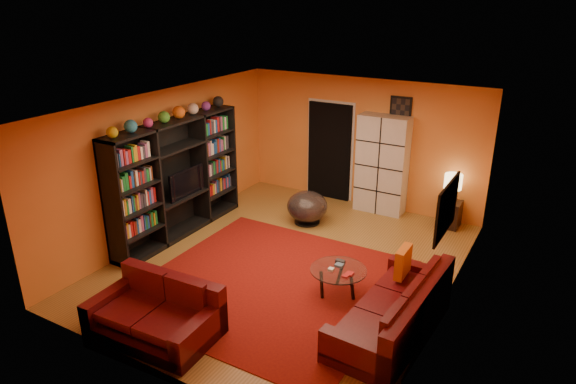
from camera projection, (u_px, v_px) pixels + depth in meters
The scene contains 20 objects.
floor at pixel (288, 262), 8.41m from camera, with size 6.00×6.00×0.00m, color brown.
ceiling at pixel (288, 105), 7.47m from camera, with size 6.00×6.00×0.00m, color white.
wall_back at pixel (362, 143), 10.36m from camera, with size 6.00×6.00×0.00m, color orange.
wall_front at pixel (149, 274), 5.52m from camera, with size 6.00×6.00×0.00m, color orange.
wall_left at pixel (166, 163), 9.11m from camera, with size 6.00×6.00×0.00m, color orange.
wall_right at pixel (452, 222), 6.78m from camera, with size 6.00×6.00×0.00m, color orange.
rug at pixel (271, 283), 7.80m from camera, with size 3.60×3.60×0.01m, color #620E0B.
doorway at pixel (330, 151), 10.76m from camera, with size 0.95×0.10×2.04m, color black.
wall_art_right at pixel (447, 209), 6.43m from camera, with size 0.03×1.00×0.70m, color black.
wall_art_back at pixel (401, 110), 9.72m from camera, with size 0.42×0.03×0.52m, color black.
entertainment_unit at pixel (177, 179), 9.09m from camera, with size 0.45×3.00×2.10m, color black.
tv at pixel (183, 182), 9.17m from camera, with size 0.11×0.87×0.50m, color black.
sofa at pixel (398, 312), 6.62m from camera, with size 1.04×2.29×0.85m.
loveseat at pixel (158, 312), 6.61m from camera, with size 1.65×1.04×0.85m.
throw_pillow at pixel (403, 262), 7.14m from camera, with size 0.12×0.42×0.42m, color orange.
coffee_table at pixel (338, 272), 7.39m from camera, with size 0.82×0.82×0.41m.
storage_cabinet at pixel (382, 165), 10.07m from camera, with size 0.98×0.43×1.95m, color beige.
bowl_chair at pixel (307, 207), 9.74m from camera, with size 0.77×0.77×0.62m.
side_table at pixel (449, 214), 9.63m from camera, with size 0.40×0.40×0.50m, color black.
table_lamp at pixel (453, 182), 9.40m from camera, with size 0.32×0.32×0.54m.
Camera 1 is at (3.71, -6.43, 4.13)m, focal length 32.00 mm.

